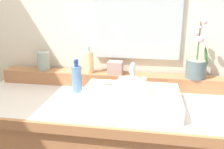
% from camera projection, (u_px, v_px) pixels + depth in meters
% --- Properties ---
extents(wall_back, '(3.16, 0.20, 2.40)m').
position_uv_depth(wall_back, '(113.00, 19.00, 1.46)').
color(wall_back, silver).
rests_on(wall_back, ground).
extents(back_ledge, '(1.26, 0.10, 0.08)m').
position_uv_depth(back_ledge, '(108.00, 79.00, 1.40)').
color(back_ledge, '#AD7048').
rests_on(back_ledge, vanity_cabinet).
extents(sink_basin, '(0.46, 0.32, 0.26)m').
position_uv_depth(sink_basin, '(130.00, 99.00, 1.12)').
color(sink_basin, white).
rests_on(sink_basin, vanity_cabinet).
extents(soap_bar, '(0.07, 0.04, 0.02)m').
position_uv_depth(soap_bar, '(107.00, 82.00, 1.22)').
color(soap_bar, beige).
rests_on(soap_bar, sink_basin).
extents(potted_plant, '(0.12, 0.11, 0.31)m').
position_uv_depth(potted_plant, '(197.00, 65.00, 1.28)').
color(potted_plant, '#516266').
rests_on(potted_plant, back_ledge).
extents(soap_dispenser, '(0.05, 0.06, 0.16)m').
position_uv_depth(soap_dispenser, '(89.00, 62.00, 1.38)').
color(soap_dispenser, beige).
rests_on(soap_dispenser, back_ledge).
extents(tumbler_cup, '(0.07, 0.07, 0.11)m').
position_uv_depth(tumbler_cup, '(43.00, 61.00, 1.44)').
color(tumbler_cup, '#929F94').
rests_on(tumbler_cup, back_ledge).
extents(trinket_box, '(0.08, 0.07, 0.07)m').
position_uv_depth(trinket_box, '(115.00, 68.00, 1.36)').
color(trinket_box, gray).
rests_on(trinket_box, back_ledge).
extents(lotion_bottle, '(0.05, 0.06, 0.18)m').
position_uv_depth(lotion_bottle, '(77.00, 78.00, 1.30)').
color(lotion_bottle, '#567CAD').
rests_on(lotion_bottle, vanity_cabinet).
extents(mirror, '(0.48, 0.02, 0.64)m').
position_uv_depth(mirror, '(138.00, 0.00, 1.30)').
color(mirror, silver).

